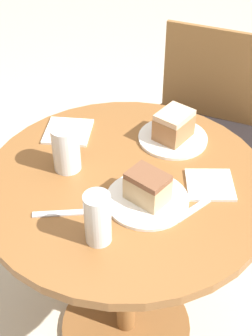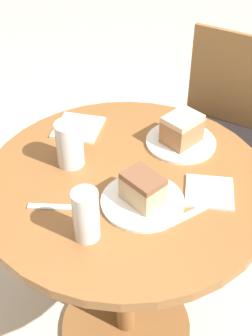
# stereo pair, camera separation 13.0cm
# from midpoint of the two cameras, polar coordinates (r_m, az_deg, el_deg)

# --- Properties ---
(ground_plane) EXTENTS (8.00, 8.00, 0.00)m
(ground_plane) POSITION_cam_midpoint_polar(r_m,az_deg,el_deg) (1.91, -2.05, -18.88)
(ground_plane) COLOR beige
(table) EXTENTS (0.83, 0.83, 0.76)m
(table) POSITION_cam_midpoint_polar(r_m,az_deg,el_deg) (1.47, -2.55, -7.52)
(table) COLOR brown
(table) RESTS_ON ground_plane
(chair) EXTENTS (0.52, 0.48, 0.86)m
(chair) POSITION_cam_midpoint_polar(r_m,az_deg,el_deg) (2.06, 7.32, 4.84)
(chair) COLOR olive
(chair) RESTS_ON ground_plane
(plate_near) EXTENTS (0.22, 0.22, 0.01)m
(plate_near) POSITION_cam_midpoint_polar(r_m,az_deg,el_deg) (1.25, -0.38, -4.03)
(plate_near) COLOR white
(plate_near) RESTS_ON table
(plate_far) EXTENTS (0.22, 0.22, 0.01)m
(plate_far) POSITION_cam_midpoint_polar(r_m,az_deg,el_deg) (1.47, 3.22, 3.57)
(plate_far) COLOR white
(plate_far) RESTS_ON table
(cake_slice_near) EXTENTS (0.13, 0.11, 0.08)m
(cake_slice_near) POSITION_cam_midpoint_polar(r_m,az_deg,el_deg) (1.22, -0.39, -2.46)
(cake_slice_near) COLOR tan
(cake_slice_near) RESTS_ON plate_near
(cake_slice_far) EXTENTS (0.12, 0.13, 0.09)m
(cake_slice_far) POSITION_cam_midpoint_polar(r_m,az_deg,el_deg) (1.44, 3.29, 5.16)
(cake_slice_far) COLOR #9E6B42
(cake_slice_far) RESTS_ON plate_far
(glass_lemonade) EXTENTS (0.08, 0.08, 0.14)m
(glass_lemonade) POSITION_cam_midpoint_polar(r_m,az_deg,el_deg) (1.34, -10.06, 1.89)
(glass_lemonade) COLOR beige
(glass_lemonade) RESTS_ON table
(glass_water) EXTENTS (0.07, 0.07, 0.14)m
(glass_water) POSITION_cam_midpoint_polar(r_m,az_deg,el_deg) (1.12, -6.99, -6.46)
(glass_water) COLOR silver
(glass_water) RESTS_ON table
(napkin_stack) EXTENTS (0.17, 0.17, 0.01)m
(napkin_stack) POSITION_cam_midpoint_polar(r_m,az_deg,el_deg) (1.52, -9.52, 4.34)
(napkin_stack) COLOR silver
(napkin_stack) RESTS_ON table
(fork) EXTENTS (0.10, 0.14, 0.00)m
(fork) POSITION_cam_midpoint_polar(r_m,az_deg,el_deg) (1.24, 5.81, -4.83)
(fork) COLOR silver
(fork) RESTS_ON table
(spoon) EXTENTS (0.13, 0.07, 0.00)m
(spoon) POSITION_cam_midpoint_polar(r_m,az_deg,el_deg) (1.24, -11.24, -5.59)
(spoon) COLOR silver
(spoon) RESTS_ON table
(napkin_side) EXTENTS (0.16, 0.16, 0.01)m
(napkin_side) POSITION_cam_midpoint_polar(r_m,az_deg,el_deg) (1.31, 7.44, -2.16)
(napkin_side) COLOR silver
(napkin_side) RESTS_ON table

